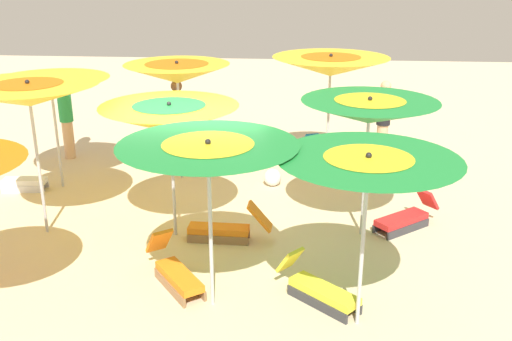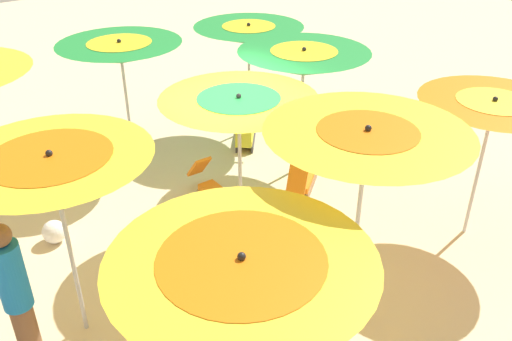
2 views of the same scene
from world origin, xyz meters
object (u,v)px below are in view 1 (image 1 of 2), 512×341
(lounger_5, at_px, (319,289))
(lounger_2, at_px, (405,217))
(beach_umbrella_0, at_px, (51,88))
(beach_umbrella_4, at_px, (170,118))
(beachgoer_1, at_px, (383,120))
(lounger_1, at_px, (318,154))
(beach_ball, at_px, (273,177))
(beachgoer_2, at_px, (178,122))
(beach_umbrella_3, at_px, (177,73))
(lounger_4, at_px, (19,180))
(beach_umbrella_5, at_px, (208,160))
(beach_umbrella_7, at_px, (369,111))
(beach_umbrella_8, at_px, (368,172))
(lounger_0, at_px, (226,228))
(beachgoer_0, at_px, (66,116))
(beach_umbrella_1, at_px, (29,95))
(beach_umbrella_6, at_px, (331,66))
(lounger_3, at_px, (176,271))

(lounger_5, bearing_deg, lounger_2, 98.96)
(beach_umbrella_0, bearing_deg, beach_umbrella_4, -125.51)
(beachgoer_1, bearing_deg, lounger_1, -94.43)
(beach_umbrella_4, bearing_deg, beach_ball, -32.28)
(lounger_5, distance_m, beachgoer_2, 5.90)
(beach_umbrella_3, xyz_separation_m, lounger_2, (-2.07, -4.21, -1.97))
(lounger_1, relative_size, lounger_4, 1.06)
(beach_umbrella_5, distance_m, lounger_2, 4.21)
(beach_umbrella_7, relative_size, beach_umbrella_8, 1.03)
(beach_umbrella_5, xyz_separation_m, lounger_0, (1.83, 0.07, -1.79))
(beach_umbrella_7, relative_size, beachgoer_0, 1.25)
(beach_umbrella_1, relative_size, beach_umbrella_6, 1.01)
(beach_umbrella_5, bearing_deg, lounger_4, 50.27)
(beach_umbrella_8, height_order, lounger_2, beach_umbrella_8)
(lounger_4, bearing_deg, beachgoer_0, 77.85)
(lounger_3, distance_m, beach_ball, 4.01)
(beach_umbrella_7, relative_size, lounger_3, 1.85)
(beach_umbrella_1, xyz_separation_m, lounger_3, (-1.46, -2.48, -2.10))
(beach_umbrella_8, height_order, lounger_4, beach_umbrella_8)
(beach_umbrella_8, bearing_deg, beach_ball, 16.11)
(lounger_0, relative_size, lounger_2, 1.14)
(beach_umbrella_8, height_order, beachgoer_2, beach_umbrella_8)
(lounger_1, height_order, lounger_5, lounger_5)
(lounger_0, bearing_deg, lounger_4, -21.23)
(beach_umbrella_3, distance_m, lounger_3, 4.66)
(beach_umbrella_7, bearing_deg, lounger_5, 160.66)
(beach_umbrella_5, bearing_deg, beach_umbrella_8, -98.07)
(beach_umbrella_3, bearing_deg, beach_umbrella_6, -82.56)
(beachgoer_0, relative_size, beach_ball, 5.30)
(beach_ball, bearing_deg, beach_umbrella_6, -57.23)
(beach_umbrella_0, xyz_separation_m, beach_umbrella_3, (0.69, -2.25, 0.20))
(beach_umbrella_8, relative_size, beach_ball, 6.42)
(beach_umbrella_7, height_order, beach_ball, beach_umbrella_7)
(beach_umbrella_4, height_order, beach_umbrella_7, beach_umbrella_7)
(beach_umbrella_8, bearing_deg, beachgoer_2, 31.54)
(beach_umbrella_1, height_order, beach_umbrella_5, beach_umbrella_1)
(beach_umbrella_7, distance_m, beach_ball, 3.19)
(beach_umbrella_3, height_order, beach_umbrella_4, beach_umbrella_3)
(beach_umbrella_6, distance_m, lounger_2, 3.44)
(beachgoer_0, bearing_deg, beachgoer_2, 22.28)
(beach_umbrella_1, distance_m, lounger_0, 3.65)
(beach_umbrella_8, distance_m, lounger_2, 3.46)
(beach_umbrella_7, distance_m, beach_umbrella_8, 2.52)
(beach_umbrella_0, bearing_deg, lounger_2, -102.00)
(beach_umbrella_6, distance_m, beach_umbrella_8, 5.25)
(lounger_2, distance_m, beachgoer_0, 7.67)
(beach_umbrella_1, distance_m, beach_umbrella_4, 2.17)
(lounger_3, bearing_deg, lounger_0, 123.46)
(beach_umbrella_7, height_order, lounger_0, beach_umbrella_7)
(beach_umbrella_7, bearing_deg, lounger_3, 124.05)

